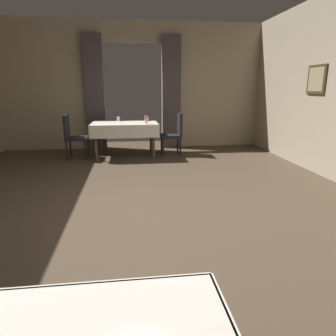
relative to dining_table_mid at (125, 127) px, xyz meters
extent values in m
plane|color=#4C3D2D|center=(0.23, -3.12, -0.66)|extent=(10.08, 10.08, 0.00)
cube|color=#47331E|center=(3.35, -1.52, 0.95)|extent=(0.03, 0.51, 0.49)
cube|color=#998C66|center=(3.33, -1.52, 0.95)|extent=(0.01, 0.42, 0.40)
cube|color=tan|center=(-1.72, 1.08, 0.84)|extent=(2.50, 0.12, 3.00)
cube|color=tan|center=(2.18, 1.08, 0.84)|extent=(2.50, 0.12, 3.00)
cube|color=tan|center=(0.23, 1.08, 2.09)|extent=(1.40, 0.12, 0.50)
cube|color=#4C4247|center=(-0.69, 0.94, 0.68)|extent=(0.44, 0.14, 2.67)
cube|color=#4C4247|center=(1.15, 0.94, 0.68)|extent=(0.44, 0.14, 2.67)
cube|color=silver|center=(-0.24, -5.56, -0.05)|extent=(1.29, 0.02, 0.28)
cylinder|color=#4C3D2D|center=(-0.59, -0.39, -0.31)|extent=(0.06, 0.06, 0.71)
cylinder|color=#4C3D2D|center=(0.59, -0.39, -0.31)|extent=(0.06, 0.06, 0.71)
cylinder|color=#4C3D2D|center=(-0.59, 0.39, -0.31)|extent=(0.06, 0.06, 0.71)
cylinder|color=#4C3D2D|center=(0.59, 0.39, -0.31)|extent=(0.06, 0.06, 0.71)
cube|color=#4C3D2D|center=(0.00, 0.00, 0.06)|extent=(1.33, 0.94, 0.03)
cube|color=silver|center=(0.00, 0.00, 0.08)|extent=(1.39, 1.00, 0.01)
cube|color=silver|center=(0.00, -0.50, -0.04)|extent=(1.39, 0.02, 0.26)
cube|color=silver|center=(0.00, 0.50, -0.04)|extent=(1.39, 0.02, 0.26)
cube|color=silver|center=(-0.70, 0.00, -0.04)|extent=(0.02, 1.00, 0.26)
cube|color=silver|center=(0.70, 0.00, -0.04)|extent=(0.02, 1.00, 0.26)
cylinder|color=black|center=(0.82, -0.16, -0.45)|extent=(0.04, 0.04, 0.42)
cylinder|color=black|center=(0.82, 0.22, -0.45)|extent=(0.04, 0.04, 0.42)
cylinder|color=black|center=(1.20, -0.16, -0.45)|extent=(0.04, 0.04, 0.42)
cylinder|color=black|center=(1.20, 0.22, -0.45)|extent=(0.04, 0.04, 0.42)
cube|color=black|center=(1.01, 0.03, -0.23)|extent=(0.44, 0.44, 0.06)
cube|color=black|center=(1.21, 0.03, 0.03)|extent=(0.05, 0.42, 0.48)
cylinder|color=black|center=(-0.82, 0.11, -0.45)|extent=(0.04, 0.04, 0.42)
cylinder|color=black|center=(-0.82, -0.27, -0.45)|extent=(0.04, 0.04, 0.42)
cylinder|color=black|center=(-1.20, 0.11, -0.45)|extent=(0.04, 0.04, 0.42)
cylinder|color=black|center=(-1.20, -0.27, -0.45)|extent=(0.04, 0.04, 0.42)
cube|color=black|center=(-1.01, -0.08, -0.23)|extent=(0.44, 0.44, 0.06)
cube|color=black|center=(-1.21, -0.08, 0.03)|extent=(0.05, 0.42, 0.48)
cylinder|color=silver|center=(0.44, -0.34, 0.14)|extent=(0.06, 0.06, 0.11)
sphere|color=#D84C8C|center=(0.44, -0.34, 0.23)|extent=(0.07, 0.07, 0.07)
cylinder|color=silver|center=(-0.14, 0.31, 0.14)|extent=(0.07, 0.07, 0.10)
cylinder|color=silver|center=(0.50, 0.21, 0.14)|extent=(0.06, 0.06, 0.10)
camera|label=1|loc=(0.10, -6.59, 0.81)|focal=32.25mm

